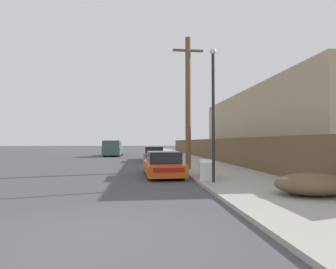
% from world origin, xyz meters
% --- Properties ---
extents(ground_plane, '(220.00, 220.00, 0.00)m').
position_xyz_m(ground_plane, '(0.00, 0.00, 0.00)').
color(ground_plane, '#444447').
extents(sidewalk_curb, '(4.20, 63.00, 0.12)m').
position_xyz_m(sidewalk_curb, '(5.30, 23.50, 0.06)').
color(sidewalk_curb, '#9E998E').
rests_on(sidewalk_curb, ground).
extents(discarded_fridge, '(1.01, 1.92, 0.77)m').
position_xyz_m(discarded_fridge, '(3.81, 6.55, 0.49)').
color(discarded_fridge, silver).
rests_on(discarded_fridge, sidewalk_curb).
extents(parked_sports_car_red, '(1.88, 4.36, 1.22)m').
position_xyz_m(parked_sports_car_red, '(2.01, 8.24, 0.55)').
color(parked_sports_car_red, '#E05114').
rests_on(parked_sports_car_red, ground).
extents(car_parked_mid, '(1.89, 4.26, 1.27)m').
position_xyz_m(car_parked_mid, '(2.10, 18.04, 0.60)').
color(car_parked_mid, gray).
rests_on(car_parked_mid, ground).
extents(pickup_truck, '(2.05, 5.55, 1.83)m').
position_xyz_m(pickup_truck, '(-2.28, 26.71, 0.91)').
color(pickup_truck, '#385647').
rests_on(pickup_truck, ground).
extents(utility_pole, '(1.80, 0.32, 7.74)m').
position_xyz_m(utility_pole, '(3.70, 10.41, 4.09)').
color(utility_pole, brown).
rests_on(utility_pole, sidewalk_curb).
extents(street_lamp, '(0.26, 0.26, 5.26)m').
position_xyz_m(street_lamp, '(3.74, 5.24, 3.14)').
color(street_lamp, '#232326').
rests_on(street_lamp, sidewalk_curb).
extents(brush_pile, '(2.22, 1.49, 0.64)m').
position_xyz_m(brush_pile, '(5.93, 2.54, 0.44)').
color(brush_pile, brown).
rests_on(brush_pile, sidewalk_curb).
extents(wooden_fence, '(0.08, 41.08, 1.83)m').
position_xyz_m(wooden_fence, '(7.25, 21.45, 1.03)').
color(wooden_fence, brown).
rests_on(wooden_fence, sidewalk_curb).
extents(building_right_house, '(6.00, 18.65, 5.50)m').
position_xyz_m(building_right_house, '(11.54, 14.45, 2.75)').
color(building_right_house, tan).
rests_on(building_right_house, ground).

